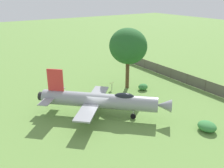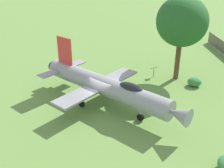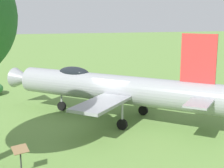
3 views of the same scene
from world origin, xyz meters
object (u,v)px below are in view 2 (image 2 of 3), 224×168
display_jet (107,87)px  shrub_near_fence (194,82)px  shade_tree (182,22)px  info_plaque (154,69)px

display_jet → shrub_near_fence: 9.62m
shade_tree → shrub_near_fence: size_ratio=6.13×
shrub_near_fence → info_plaque: info_plaque is taller
display_jet → info_plaque: display_jet is taller
display_jet → info_plaque: bearing=92.5°
shade_tree → shrub_near_fence: (1.92, 1.36, -5.59)m
info_plaque → display_jet: bearing=-40.9°
shrub_near_fence → display_jet: bearing=-68.2°
display_jet → info_plaque: (-5.98, 5.19, -1.05)m
display_jet → shrub_near_fence: (-3.54, 8.83, -1.47)m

